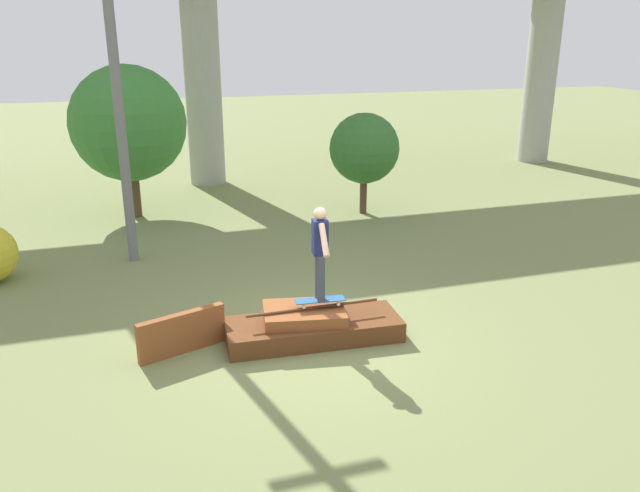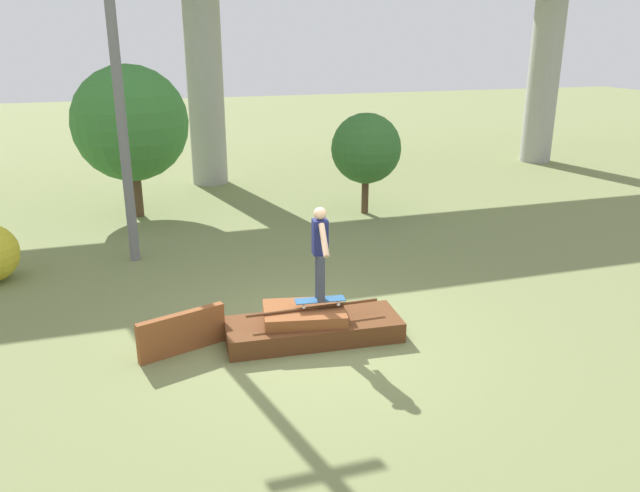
{
  "view_description": "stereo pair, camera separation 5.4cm",
  "coord_description": "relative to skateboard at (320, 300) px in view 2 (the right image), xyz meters",
  "views": [
    {
      "loc": [
        -2.57,
        -8.33,
        4.48
      ],
      "look_at": [
        0.12,
        0.03,
        1.5
      ],
      "focal_mm": 35.0,
      "sensor_mm": 36.0,
      "label": 1
    },
    {
      "loc": [
        -2.52,
        -8.35,
        4.48
      ],
      "look_at": [
        0.12,
        0.03,
        1.5
      ],
      "focal_mm": 35.0,
      "sensor_mm": 36.0,
      "label": 2
    }
  ],
  "objects": [
    {
      "name": "ground_plane",
      "position": [
        -0.12,
        -0.03,
        -0.62
      ],
      "size": [
        80.0,
        80.0,
        0.0
      ],
      "primitive_type": "plane",
      "color": "olive"
    },
    {
      "name": "scrap_pile",
      "position": [
        -0.14,
        -0.02,
        -0.41
      ],
      "size": [
        2.75,
        1.17,
        0.55
      ],
      "color": "#5B3319",
      "rests_on": "ground_plane"
    },
    {
      "name": "scrap_plank_loose",
      "position": [
        -2.09,
        0.15,
        -0.31
      ],
      "size": [
        1.33,
        0.54,
        0.62
      ],
      "color": "brown",
      "rests_on": "ground_plane"
    },
    {
      "name": "skateboard",
      "position": [
        0.0,
        0.0,
        0.0
      ],
      "size": [
        0.79,
        0.3,
        0.09
      ],
      "color": "#23517F",
      "rests_on": "scrap_pile"
    },
    {
      "name": "skater",
      "position": [
        0.0,
        0.0,
        0.84
      ],
      "size": [
        0.24,
        1.01,
        1.46
      ],
      "color": "#383D4C",
      "rests_on": "skateboard"
    },
    {
      "name": "utility_pole",
      "position": [
        -2.65,
        4.55,
        3.3
      ],
      "size": [
        1.3,
        0.2,
        7.6
      ],
      "color": "slate",
      "rests_on": "ground_plane"
    },
    {
      "name": "tree_behind_left",
      "position": [
        -2.44,
        7.98,
        1.77
      ],
      "size": [
        2.87,
        2.87,
        3.83
      ],
      "color": "#4C3823",
      "rests_on": "ground_plane"
    },
    {
      "name": "tree_behind_right",
      "position": [
        3.28,
        6.48,
        1.09
      ],
      "size": [
        1.81,
        1.81,
        2.62
      ],
      "color": "#4C3823",
      "rests_on": "ground_plane"
    }
  ]
}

